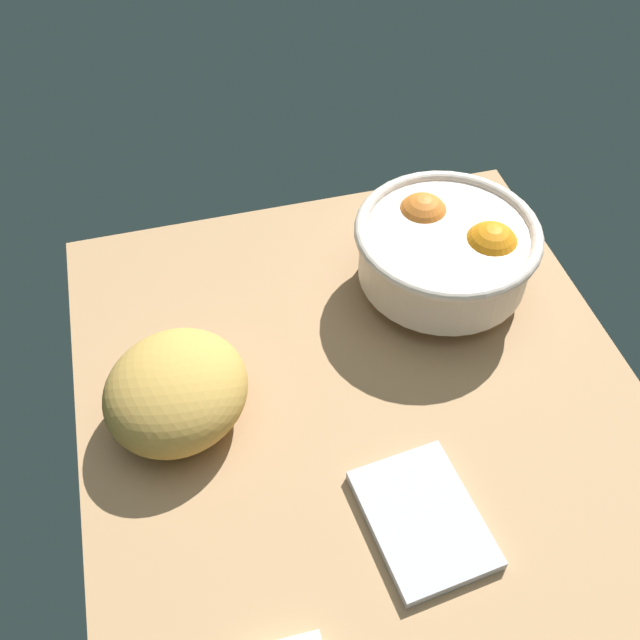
# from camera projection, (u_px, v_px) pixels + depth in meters

# --- Properties ---
(ground_plane) EXTENTS (0.77, 0.64, 0.03)m
(ground_plane) POSITION_uv_depth(u_px,v_px,m) (370.00, 428.00, 0.84)
(ground_plane) COLOR tan
(fruit_bowl) EXTENTS (0.23, 0.23, 0.11)m
(fruit_bowl) POSITION_uv_depth(u_px,v_px,m) (447.00, 248.00, 0.92)
(fruit_bowl) COLOR beige
(fruit_bowl) RESTS_ON ground
(bread_loaf) EXTENTS (0.22, 0.22, 0.10)m
(bread_loaf) POSITION_uv_depth(u_px,v_px,m) (176.00, 391.00, 0.80)
(bread_loaf) COLOR gold
(bread_loaf) RESTS_ON ground
(napkin_folded) EXTENTS (0.16, 0.12, 0.01)m
(napkin_folded) POSITION_uv_depth(u_px,v_px,m) (423.00, 519.00, 0.74)
(napkin_folded) COLOR #B5B5C0
(napkin_folded) RESTS_ON ground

